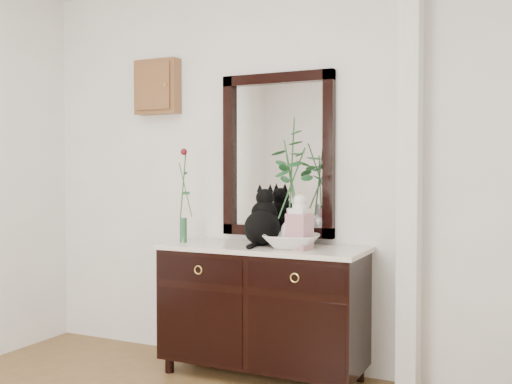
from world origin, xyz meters
The scene contains 10 objects.
wall_back centered at (0.00, 1.98, 1.35)m, with size 3.60×0.04×2.70m, color white.
pilaster centered at (1.00, 1.90, 1.35)m, with size 0.12×0.20×2.70m, color white.
sideboard centered at (0.10, 1.73, 0.47)m, with size 1.33×0.52×0.82m.
wall_mirror centered at (0.10, 1.97, 1.44)m, with size 0.80×0.06×1.10m.
key_cabinet centered at (-0.85, 1.94, 1.95)m, with size 0.35×0.10×0.40m, color brown.
cat centered at (0.08, 1.77, 1.04)m, with size 0.26×0.32×0.37m, color black, non-canonical shape.
lotus_bowl centered at (0.31, 1.70, 0.89)m, with size 0.35×0.35×0.09m, color silver.
vase_branches centered at (0.31, 1.70, 1.27)m, with size 0.38×0.38×0.80m, color silver, non-canonical shape.
bud_vase_rose centered at (-0.47, 1.68, 1.17)m, with size 0.08×0.08×0.64m, color #2D623B, non-canonical shape.
ginger_jar centered at (0.37, 1.67, 1.03)m, with size 0.13×0.13×0.35m, color silver, non-canonical shape.
Camera 1 is at (1.70, -1.75, 1.33)m, focal length 42.00 mm.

